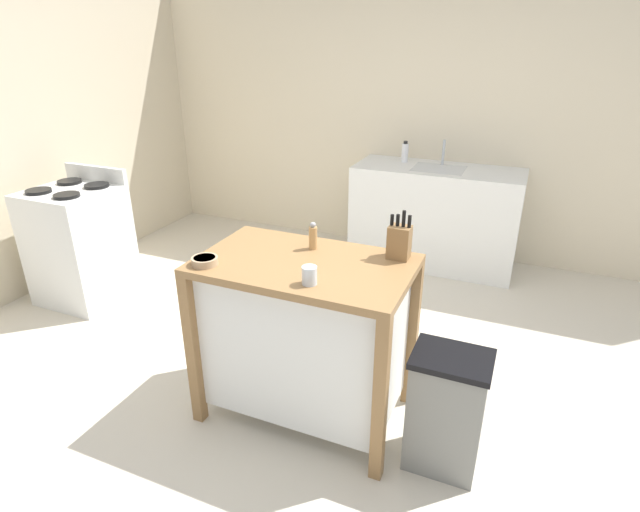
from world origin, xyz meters
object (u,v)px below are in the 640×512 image
at_px(kitchen_island, 305,331).
at_px(sink_faucet, 443,152).
at_px(pepper_grinder, 313,236).
at_px(trash_bin, 446,411).
at_px(bottle_spray_cleaner, 405,152).
at_px(bowl_ceramic_wide, 205,261).
at_px(stove, 80,244).
at_px(drinking_cup, 309,275).
at_px(knife_block, 399,241).

relative_size(kitchen_island, sink_faucet, 4.90).
bearing_deg(pepper_grinder, trash_bin, -18.05).
bearing_deg(bottle_spray_cleaner, trash_bin, -70.51).
bearing_deg(bowl_ceramic_wide, bottle_spray_cleaner, 83.01).
bearing_deg(stove, pepper_grinder, -9.79).
xyz_separation_m(sink_faucet, stove, (-2.43, -1.91, -0.55)).
relative_size(kitchen_island, trash_bin, 1.71).
distance_m(kitchen_island, drinking_cup, 0.51).
bearing_deg(trash_bin, drinking_cup, -169.44).
bearing_deg(drinking_cup, knife_block, 56.59).
height_order(kitchen_island, bottle_spray_cleaner, bottle_spray_cleaner).
bearing_deg(knife_block, bowl_ceramic_wide, -151.93).
height_order(pepper_grinder, stove, pepper_grinder).
distance_m(drinking_cup, bottle_spray_cleaner, 2.65).
xyz_separation_m(knife_block, drinking_cup, (-0.29, -0.45, -0.05)).
height_order(kitchen_island, knife_block, knife_block).
distance_m(kitchen_island, bowl_ceramic_wide, 0.65).
distance_m(knife_block, trash_bin, 0.85).
bearing_deg(trash_bin, knife_block, 137.97).
bearing_deg(bowl_ceramic_wide, sink_faucet, 76.08).
xyz_separation_m(kitchen_island, stove, (-2.20, 0.55, -0.06)).
height_order(drinking_cup, bottle_spray_cleaner, bottle_spray_cleaner).
distance_m(drinking_cup, sink_faucet, 2.67).
xyz_separation_m(knife_block, bottle_spray_cleaner, (-0.53, 2.19, -0.03)).
relative_size(pepper_grinder, stove, 0.15).
relative_size(bowl_ceramic_wide, bottle_spray_cleaner, 0.69).
xyz_separation_m(sink_faucet, bottle_spray_cleaner, (-0.34, -0.03, -0.02)).
xyz_separation_m(knife_block, pepper_grinder, (-0.45, -0.06, -0.02)).
bearing_deg(knife_block, drinking_cup, -123.41).
distance_m(knife_block, drinking_cup, 0.54).
distance_m(bowl_ceramic_wide, sink_faucet, 2.76).
relative_size(sink_faucet, bottle_spray_cleaner, 1.16).
distance_m(knife_block, bowl_ceramic_wide, 0.97).
bearing_deg(sink_faucet, bowl_ceramic_wide, -103.92).
relative_size(knife_block, sink_faucet, 1.15).
bearing_deg(trash_bin, bowl_ceramic_wide, -173.81).
xyz_separation_m(pepper_grinder, trash_bin, (0.81, -0.26, -0.68)).
height_order(bowl_ceramic_wide, stove, stove).
bearing_deg(bowl_ceramic_wide, knife_block, 28.07).
bearing_deg(drinking_cup, trash_bin, 10.56).
bearing_deg(bottle_spray_cleaner, kitchen_island, -87.37).
bearing_deg(sink_faucet, stove, -141.79).
height_order(kitchen_island, drinking_cup, drinking_cup).
distance_m(bowl_ceramic_wide, bottle_spray_cleaner, 2.67).
relative_size(drinking_cup, trash_bin, 0.14).
relative_size(knife_block, pepper_grinder, 1.70).
xyz_separation_m(drinking_cup, pepper_grinder, (-0.15, 0.38, 0.03)).
relative_size(knife_block, bottle_spray_cleaner, 1.34).
distance_m(drinking_cup, stove, 2.50).
height_order(bowl_ceramic_wide, trash_bin, bowl_ceramic_wide).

